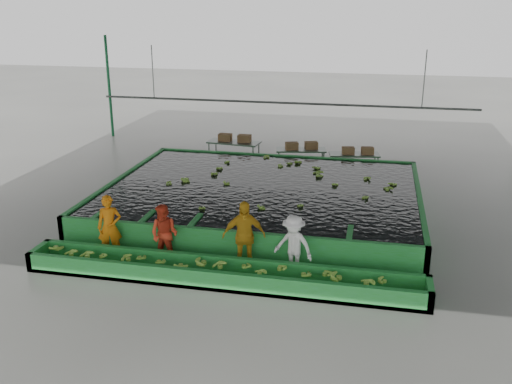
% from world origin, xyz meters
% --- Properties ---
extents(ground, '(80.00, 80.00, 0.00)m').
position_xyz_m(ground, '(0.00, 0.00, 0.00)').
color(ground, slate).
rests_on(ground, ground).
extents(shed_roof, '(20.00, 22.00, 0.04)m').
position_xyz_m(shed_roof, '(0.00, 0.00, 5.00)').
color(shed_roof, gray).
rests_on(shed_roof, shed_posts).
extents(shed_posts, '(20.00, 22.00, 5.00)m').
position_xyz_m(shed_posts, '(0.00, 0.00, 2.50)').
color(shed_posts, '#185D33').
rests_on(shed_posts, ground).
extents(flotation_tank, '(10.00, 8.00, 0.90)m').
position_xyz_m(flotation_tank, '(0.00, 1.50, 0.45)').
color(flotation_tank, '#238A36').
rests_on(flotation_tank, ground).
extents(tank_water, '(9.70, 7.70, 0.00)m').
position_xyz_m(tank_water, '(0.00, 1.50, 0.85)').
color(tank_water, black).
rests_on(tank_water, flotation_tank).
extents(sorting_trough, '(10.00, 1.00, 0.50)m').
position_xyz_m(sorting_trough, '(0.00, -3.60, 0.25)').
color(sorting_trough, '#238A36').
rests_on(sorting_trough, ground).
extents(cableway_rail, '(0.08, 0.08, 14.00)m').
position_xyz_m(cableway_rail, '(0.00, 5.00, 3.00)').
color(cableway_rail, '#59605B').
rests_on(cableway_rail, shed_roof).
extents(rail_hanger_left, '(0.04, 0.04, 2.00)m').
position_xyz_m(rail_hanger_left, '(-5.00, 5.00, 4.00)').
color(rail_hanger_left, '#59605B').
rests_on(rail_hanger_left, shed_roof).
extents(rail_hanger_right, '(0.04, 0.04, 2.00)m').
position_xyz_m(rail_hanger_right, '(5.00, 5.00, 4.00)').
color(rail_hanger_right, '#59605B').
rests_on(rail_hanger_right, shed_roof).
extents(worker_a, '(0.74, 0.62, 1.75)m').
position_xyz_m(worker_a, '(-3.27, -2.80, 0.87)').
color(worker_a, orange).
rests_on(worker_a, ground).
extents(worker_b, '(0.85, 0.70, 1.60)m').
position_xyz_m(worker_b, '(-1.74, -2.80, 0.80)').
color(worker_b, red).
rests_on(worker_b, ground).
extents(worker_c, '(1.19, 0.77, 1.87)m').
position_xyz_m(worker_c, '(0.40, -2.80, 0.94)').
color(worker_c, gold).
rests_on(worker_c, ground).
extents(worker_d, '(1.16, 0.88, 1.59)m').
position_xyz_m(worker_d, '(1.66, -2.80, 0.80)').
color(worker_d, white).
rests_on(worker_d, ground).
extents(packing_table_left, '(2.25, 1.10, 0.99)m').
position_xyz_m(packing_table_left, '(-2.31, 6.81, 0.49)').
color(packing_table_left, '#59605B').
rests_on(packing_table_left, ground).
extents(packing_table_mid, '(2.10, 1.15, 0.90)m').
position_xyz_m(packing_table_mid, '(0.57, 6.46, 0.45)').
color(packing_table_mid, '#59605B').
rests_on(packing_table_mid, ground).
extents(packing_table_right, '(2.04, 1.09, 0.88)m').
position_xyz_m(packing_table_right, '(2.71, 6.26, 0.44)').
color(packing_table_right, '#59605B').
rests_on(packing_table_right, ground).
extents(box_stack_left, '(1.38, 0.44, 0.30)m').
position_xyz_m(box_stack_left, '(-2.28, 6.87, 0.99)').
color(box_stack_left, brown).
rests_on(box_stack_left, packing_table_left).
extents(box_stack_mid, '(1.35, 0.76, 0.28)m').
position_xyz_m(box_stack_mid, '(0.59, 6.49, 0.91)').
color(box_stack_mid, brown).
rests_on(box_stack_mid, packing_table_mid).
extents(box_stack_right, '(1.27, 0.56, 0.26)m').
position_xyz_m(box_stack_right, '(2.84, 6.27, 0.88)').
color(box_stack_right, brown).
rests_on(box_stack_right, packing_table_right).
extents(floating_bananas, '(8.38, 5.71, 0.11)m').
position_xyz_m(floating_bananas, '(0.00, 2.30, 0.85)').
color(floating_bananas, '#7EB439').
rests_on(floating_bananas, tank_water).
extents(trough_bananas, '(8.28, 0.55, 0.11)m').
position_xyz_m(trough_bananas, '(0.00, -3.60, 0.40)').
color(trough_bananas, '#7EB439').
rests_on(trough_bananas, sorting_trough).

